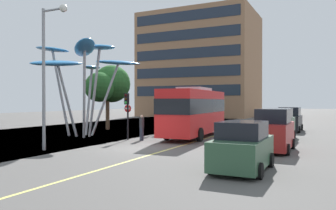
% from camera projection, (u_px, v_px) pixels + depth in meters
% --- Properties ---
extents(ground, '(120.00, 240.00, 0.10)m').
position_uv_depth(ground, '(130.00, 148.00, 20.08)').
color(ground, '#54514F').
extents(red_bus, '(3.20, 9.89, 3.86)m').
position_uv_depth(red_bus, '(195.00, 110.00, 26.08)').
color(red_bus, red).
rests_on(red_bus, ground).
extents(leaf_sculpture, '(8.01, 8.98, 7.48)m').
position_uv_depth(leaf_sculpture, '(85.00, 61.00, 26.28)').
color(leaf_sculpture, '#9EA0A5').
rests_on(leaf_sculpture, ground).
extents(traffic_light_kerb_near, '(0.28, 0.42, 3.36)m').
position_uv_depth(traffic_light_kerb_near, '(127.00, 106.00, 24.05)').
color(traffic_light_kerb_near, black).
rests_on(traffic_light_kerb_near, ground).
extents(traffic_light_kerb_far, '(0.28, 0.42, 3.68)m').
position_uv_depth(traffic_light_kerb_far, '(158.00, 103.00, 29.46)').
color(traffic_light_kerb_far, black).
rests_on(traffic_light_kerb_far, ground).
extents(traffic_light_island_mid, '(0.28, 0.42, 3.94)m').
position_uv_depth(traffic_light_island_mid, '(167.00, 101.00, 30.53)').
color(traffic_light_island_mid, black).
rests_on(traffic_light_island_mid, ground).
extents(car_parked_near, '(2.03, 3.92, 1.98)m').
position_uv_depth(car_parked_near, '(242.00, 147.00, 13.42)').
color(car_parked_near, '#2D5138').
rests_on(car_parked_near, ground).
extents(car_parked_mid, '(2.02, 4.21, 2.37)m').
position_uv_depth(car_parked_mid, '(273.00, 131.00, 18.75)').
color(car_parked_mid, maroon).
rests_on(car_parked_mid, ground).
extents(car_parked_far, '(2.05, 4.50, 2.28)m').
position_uv_depth(car_parked_far, '(279.00, 125.00, 24.49)').
color(car_parked_far, '#2D5138').
rests_on(car_parked_far, ground).
extents(car_side_street, '(2.07, 4.53, 2.25)m').
position_uv_depth(car_side_street, '(290.00, 120.00, 31.08)').
color(car_side_street, black).
rests_on(car_side_street, ground).
extents(street_lamp, '(1.81, 0.44, 8.14)m').
position_uv_depth(street_lamp, '(49.00, 59.00, 18.91)').
color(street_lamp, gray).
rests_on(street_lamp, ground).
extents(tree_pavement_near, '(3.82, 5.19, 6.47)m').
position_uv_depth(tree_pavement_near, '(110.00, 84.00, 33.59)').
color(tree_pavement_near, brown).
rests_on(tree_pavement_near, ground).
extents(pedestrian, '(0.34, 0.34, 1.82)m').
position_uv_depth(pedestrian, '(142.00, 127.00, 23.81)').
color(pedestrian, '#2D3342').
rests_on(pedestrian, ground).
extents(no_entry_sign, '(0.60, 0.12, 2.53)m').
position_uv_depth(no_entry_sign, '(128.00, 115.00, 25.98)').
color(no_entry_sign, gray).
rests_on(no_entry_sign, ground).
extents(backdrop_building, '(20.34, 14.96, 19.11)m').
position_uv_depth(backdrop_building, '(200.00, 66.00, 63.78)').
color(backdrop_building, '#936B4C').
rests_on(backdrop_building, ground).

